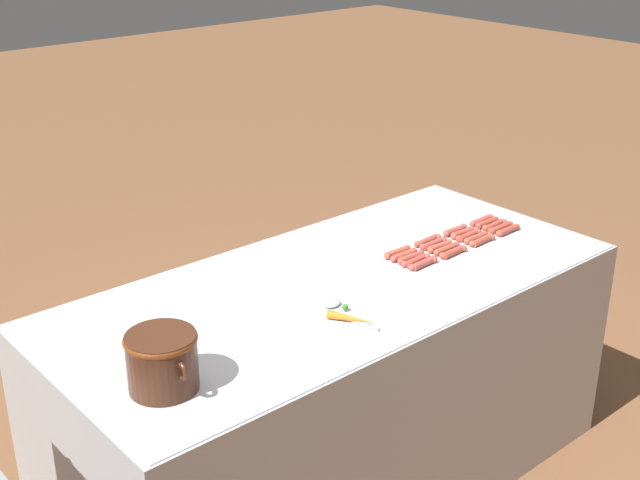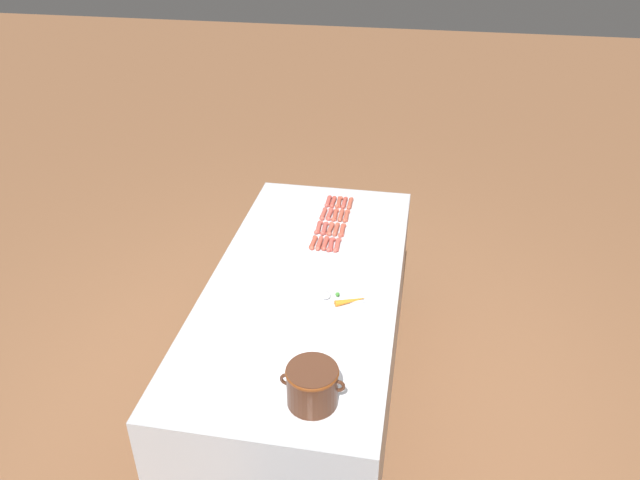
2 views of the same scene
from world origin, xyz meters
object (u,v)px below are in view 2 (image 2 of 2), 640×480
(hot_dog_17, at_px, (323,214))
(hot_dog_3, at_px, (337,245))
(hot_dog_11, at_px, (325,243))
(serving_spoon, at_px, (334,297))
(bean_pot, at_px, (312,384))
(hot_dog_7, at_px, (331,245))
(hot_dog_14, at_px, (324,228))
(hot_dog_13, at_px, (330,214))
(hot_dog_8, at_px, (339,202))
(carrot, at_px, (351,300))
(hot_dog_10, at_px, (330,229))
(hot_dog_9, at_px, (335,215))
(hot_dog_16, at_px, (328,201))
(hot_dog_6, at_px, (336,229))
(hot_dog_12, at_px, (333,202))
(hot_dog_0, at_px, (350,203))
(hot_dog_19, at_px, (313,242))
(hot_dog_4, at_px, (344,203))
(hot_dog_15, at_px, (319,243))
(hot_dog_18, at_px, (319,227))
(hot_dog_5, at_px, (341,215))
(hot_dog_1, at_px, (346,216))
(hot_dog_2, at_px, (342,230))

(hot_dog_17, bearing_deg, hot_dog_3, 112.06)
(hot_dog_3, bearing_deg, hot_dog_11, -4.90)
(serving_spoon, bearing_deg, bean_pot, 91.95)
(hot_dog_7, bearing_deg, hot_dog_14, -68.67)
(hot_dog_11, relative_size, hot_dog_13, 1.00)
(hot_dog_8, height_order, bean_pot, bean_pot)
(carrot, bearing_deg, hot_dog_10, -72.58)
(hot_dog_7, distance_m, hot_dog_17, 0.36)
(carrot, bearing_deg, hot_dog_9, -76.09)
(hot_dog_11, xyz_separation_m, hot_dog_16, (0.07, -0.51, 0.00))
(hot_dog_11, bearing_deg, hot_dog_6, -102.59)
(hot_dog_6, distance_m, hot_dog_11, 0.17)
(hot_dog_8, relative_size, hot_dog_12, 1.00)
(hot_dog_0, bearing_deg, hot_dog_17, 49.45)
(hot_dog_17, height_order, hot_dog_19, same)
(hot_dog_16, height_order, hot_dog_19, same)
(hot_dog_6, xyz_separation_m, bean_pot, (-0.12, 1.36, 0.08))
(hot_dog_0, distance_m, bean_pot, 1.70)
(hot_dog_4, bearing_deg, hot_dog_15, 82.37)
(hot_dog_11, relative_size, bean_pot, 0.54)
(hot_dog_7, xyz_separation_m, hot_dog_18, (0.10, -0.18, 0.00))
(hot_dog_6, height_order, carrot, carrot)
(bean_pot, bearing_deg, hot_dog_17, -81.77)
(hot_dog_14, bearing_deg, hot_dog_15, 90.15)
(hot_dog_12, height_order, hot_dog_13, same)
(hot_dog_12, distance_m, hot_dog_19, 0.51)
(hot_dog_13, bearing_deg, hot_dog_5, -179.88)
(carrot, bearing_deg, serving_spoon, -13.31)
(hot_dog_3, relative_size, hot_dog_9, 1.00)
(hot_dog_1, height_order, hot_dog_5, same)
(hot_dog_8, distance_m, carrot, 1.04)
(hot_dog_3, height_order, hot_dog_17, same)
(serving_spoon, bearing_deg, hot_dog_7, -79.01)
(hot_dog_0, distance_m, hot_dog_14, 0.36)
(hot_dog_6, xyz_separation_m, serving_spoon, (-0.09, 0.66, -0.01))
(hot_dog_11, distance_m, serving_spoon, 0.51)
(hot_dog_5, bearing_deg, hot_dog_13, 0.12)
(hot_dog_3, height_order, hot_dog_12, same)
(hot_dog_1, distance_m, hot_dog_5, 0.03)
(hot_dog_6, height_order, hot_dog_9, same)
(bean_pot, bearing_deg, hot_dog_0, -87.36)
(hot_dog_2, bearing_deg, hot_dog_3, 88.65)
(hot_dog_12, relative_size, hot_dog_15, 1.00)
(hot_dog_2, xyz_separation_m, bean_pot, (-0.08, 1.35, 0.08))
(hot_dog_19, bearing_deg, hot_dog_4, -101.57)
(hot_dog_16, height_order, serving_spoon, hot_dog_16)
(hot_dog_11, relative_size, hot_dog_18, 1.00)
(hot_dog_6, relative_size, hot_dog_16, 1.00)
(hot_dog_2, xyz_separation_m, hot_dog_17, (0.14, -0.18, 0.00))
(hot_dog_1, height_order, hot_dog_16, same)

